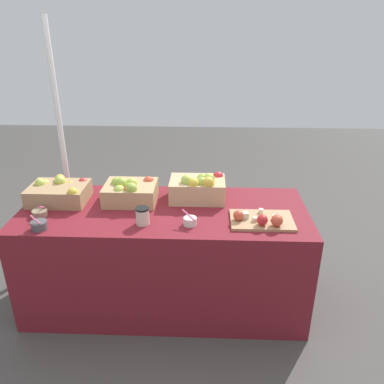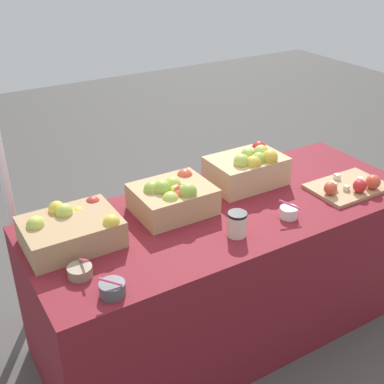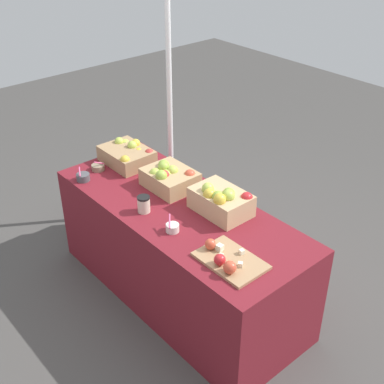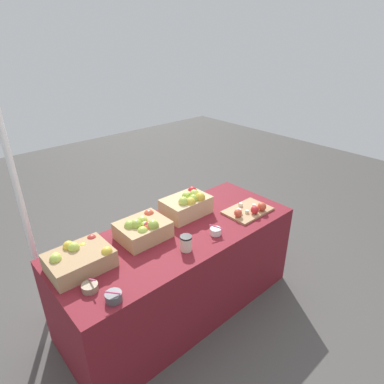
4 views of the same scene
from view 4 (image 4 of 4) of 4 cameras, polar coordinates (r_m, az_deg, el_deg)
ground_plane at (r=2.94m, az=-2.08°, el=-19.18°), size 10.00×10.00×0.00m
table at (r=2.69m, az=-2.21°, el=-13.61°), size 1.90×0.76×0.74m
apple_crate_left at (r=2.21m, az=-19.14°, el=-10.97°), size 0.39×0.29×0.16m
apple_crate_middle at (r=2.38m, az=-8.53°, el=-6.38°), size 0.35×0.29×0.18m
apple_crate_right at (r=2.65m, az=-0.82°, el=-2.17°), size 0.38×0.26×0.20m
cutting_board_front at (r=2.74m, az=9.99°, el=-3.15°), size 0.39×0.26×0.09m
sample_bowl_near at (r=2.05m, az=-17.44°, el=-15.60°), size 0.10×0.10×0.09m
sample_bowl_mid at (r=1.95m, az=-13.57°, el=-17.39°), size 0.10×0.10×0.09m
sample_bowl_far at (r=2.43m, az=4.16°, el=-6.86°), size 0.09×0.09×0.10m
coffee_cup at (r=2.25m, az=-1.05°, el=-8.93°), size 0.08×0.08×0.11m
tent_pole at (r=2.53m, az=-27.40°, el=-3.39°), size 0.04×0.04×1.93m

